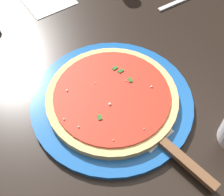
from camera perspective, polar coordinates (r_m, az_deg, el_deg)
name	(u,v)px	position (r m, az deg, el deg)	size (l,w,h in m)	color
ground_plane	(117,190)	(1.37, 0.85, -16.63)	(5.00, 5.00, 0.00)	brown
restaurant_table	(119,115)	(0.84, 1.33, -3.22)	(0.92, 0.78, 0.74)	black
serving_plate	(112,102)	(0.67, 0.00, -0.68)	(0.35, 0.35, 0.01)	#195199
pizza	(112,97)	(0.66, 0.00, 0.13)	(0.28, 0.28, 0.02)	#DBB26B
pizza_server	(171,150)	(0.61, 10.88, -9.41)	(0.22, 0.13, 0.01)	silver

